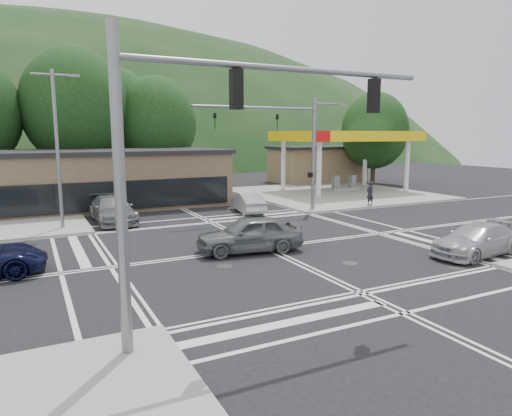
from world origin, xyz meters
name	(u,v)px	position (x,y,z in m)	size (l,w,h in m)	color
ground	(265,248)	(0.00, 0.00, 0.00)	(120.00, 120.00, 0.00)	black
sidewalk_ne	(333,193)	(15.00, 15.00, 0.07)	(16.00, 16.00, 0.15)	gray
gas_station_canopy	(345,139)	(16.99, 15.99, 5.04)	(12.32, 8.34, 5.75)	silver
convenience_store	(317,165)	(20.00, 25.00, 1.90)	(10.00, 6.00, 3.80)	#846B4F
commercial_row	(60,182)	(-8.00, 17.00, 2.00)	(24.00, 8.00, 4.00)	brown
hill_north	(77,159)	(0.00, 90.00, 0.00)	(252.00, 126.00, 140.00)	#183518
tree_n_b	(75,107)	(-6.00, 24.00, 7.79)	(9.00, 9.00, 12.98)	#382619
tree_n_c	(156,123)	(1.00, 24.00, 6.49)	(7.60, 7.60, 10.87)	#382619
tree_n_e	(115,117)	(-2.00, 28.00, 7.14)	(8.40, 8.40, 11.98)	#382619
tree_ne	(375,131)	(24.00, 20.00, 5.84)	(7.20, 7.20, 9.99)	#382619
streetlight_nw	(58,142)	(-8.44, 9.00, 5.05)	(2.50, 0.25, 9.00)	slate
signal_mast_ne	(299,140)	(6.95, 8.20, 5.07)	(11.65, 0.30, 8.00)	slate
signal_mast_sw	(193,149)	(-6.39, -8.20, 5.12)	(9.14, 0.28, 8.00)	slate
car_grey_center	(249,234)	(-1.02, -0.30, 0.85)	(2.00, 4.96, 1.69)	slate
car_silver_east	(477,240)	(8.00, -5.50, 0.71)	(2.00, 4.91, 1.43)	#A3A4AA
car_queue_a	(248,203)	(3.61, 9.46, 0.69)	(1.47, 4.20, 1.38)	#B1B3B9
car_queue_b	(180,192)	(1.00, 16.88, 0.77)	(1.82, 4.53, 1.54)	silver
car_northbound	(113,209)	(-5.50, 10.11, 0.82)	(2.29, 5.64, 1.64)	slate
pedestrian	(370,193)	(12.89, 7.50, 1.06)	(0.66, 0.43, 1.81)	black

